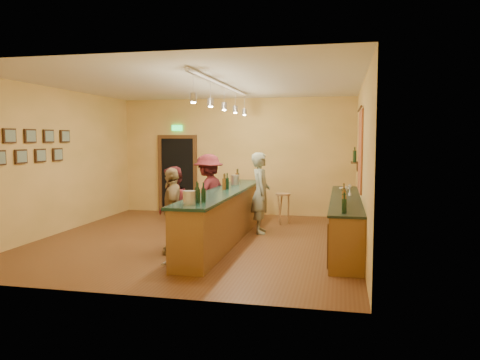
% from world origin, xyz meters
% --- Properties ---
extents(floor, '(7.00, 7.00, 0.00)m').
position_xyz_m(floor, '(0.00, 0.00, 0.00)').
color(floor, brown).
rests_on(floor, ground).
extents(ceiling, '(6.50, 7.00, 0.02)m').
position_xyz_m(ceiling, '(0.00, 0.00, 3.20)').
color(ceiling, silver).
rests_on(ceiling, wall_back).
extents(wall_back, '(6.50, 0.02, 3.20)m').
position_xyz_m(wall_back, '(0.00, 3.50, 1.60)').
color(wall_back, '#B89845').
rests_on(wall_back, floor).
extents(wall_front, '(6.50, 0.02, 3.20)m').
position_xyz_m(wall_front, '(0.00, -3.50, 1.60)').
color(wall_front, '#B89845').
rests_on(wall_front, floor).
extents(wall_left, '(0.02, 7.00, 3.20)m').
position_xyz_m(wall_left, '(-3.25, 0.00, 1.60)').
color(wall_left, '#B89845').
rests_on(wall_left, floor).
extents(wall_right, '(0.02, 7.00, 3.20)m').
position_xyz_m(wall_right, '(3.25, 0.00, 1.60)').
color(wall_right, '#B89845').
rests_on(wall_right, floor).
extents(doorway, '(1.15, 0.09, 2.48)m').
position_xyz_m(doorway, '(-1.70, 3.47, 1.13)').
color(doorway, black).
rests_on(doorway, wall_back).
extents(tapestry, '(0.03, 1.40, 1.60)m').
position_xyz_m(tapestry, '(3.23, 0.40, 1.85)').
color(tapestry, '#A52E21').
rests_on(tapestry, wall_right).
extents(bottle_shelf, '(0.17, 0.55, 0.54)m').
position_xyz_m(bottle_shelf, '(3.17, 1.90, 1.67)').
color(bottle_shelf, '#4F2617').
rests_on(bottle_shelf, wall_right).
extents(picture_grid, '(0.06, 2.20, 0.70)m').
position_xyz_m(picture_grid, '(-3.21, -0.75, 1.95)').
color(picture_grid, '#382111').
rests_on(picture_grid, wall_left).
extents(back_counter, '(0.60, 4.55, 1.27)m').
position_xyz_m(back_counter, '(2.97, 0.18, 0.49)').
color(back_counter, brown).
rests_on(back_counter, floor).
extents(tasting_bar, '(0.73, 5.10, 1.38)m').
position_xyz_m(tasting_bar, '(0.55, -0.00, 0.61)').
color(tasting_bar, brown).
rests_on(tasting_bar, floor).
extents(pendant_track, '(0.11, 4.60, 0.50)m').
position_xyz_m(pendant_track, '(0.55, -0.00, 2.98)').
color(pendant_track, silver).
rests_on(pendant_track, ceiling).
extents(bartender, '(0.56, 0.73, 1.79)m').
position_xyz_m(bartender, '(1.13, 1.00, 0.90)').
color(bartender, gray).
rests_on(bartender, floor).
extents(customer_a, '(0.66, 0.82, 1.58)m').
position_xyz_m(customer_a, '(-0.19, -1.03, 0.79)').
color(customer_a, '#59191E').
rests_on(customer_a, floor).
extents(customer_b, '(0.64, 0.99, 1.57)m').
position_xyz_m(customer_b, '(-0.14, -1.15, 0.79)').
color(customer_b, '#997A51').
rests_on(customer_b, floor).
extents(customer_c, '(0.97, 1.28, 1.76)m').
position_xyz_m(customer_c, '(-0.00, 0.74, 0.88)').
color(customer_c, '#59191E').
rests_on(customer_c, floor).
extents(bar_stool, '(0.37, 0.37, 0.76)m').
position_xyz_m(bar_stool, '(1.48, 2.20, 0.61)').
color(bar_stool, '#9D7047').
rests_on(bar_stool, floor).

